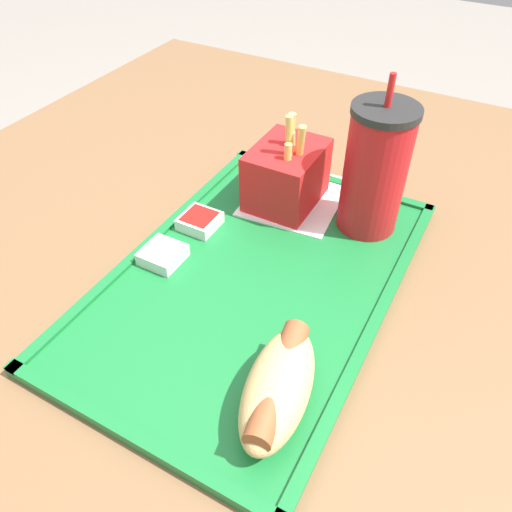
{
  "coord_description": "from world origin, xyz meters",
  "views": [
    {
      "loc": [
        0.33,
        0.19,
        1.12
      ],
      "look_at": [
        -0.02,
        0.0,
        0.76
      ],
      "focal_mm": 35.0,
      "sensor_mm": 36.0,
      "label": 1
    }
  ],
  "objects": [
    {
      "name": "sauce_cup_ketchup",
      "position": [
        -0.06,
        -0.1,
        0.74
      ],
      "size": [
        0.04,
        0.04,
        0.02
      ],
      "color": "silver",
      "rests_on": "food_tray"
    },
    {
      "name": "sauce_cup_mayo",
      "position": [
        0.01,
        -0.1,
        0.74
      ],
      "size": [
        0.04,
        0.04,
        0.02
      ],
      "color": "silver",
      "rests_on": "food_tray"
    },
    {
      "name": "dining_table",
      "position": [
        0.0,
        0.0,
        0.36
      ],
      "size": [
        1.2,
        1.06,
        0.72
      ],
      "color": "brown",
      "rests_on": "ground_plane"
    },
    {
      "name": "hot_dog_far",
      "position": [
        0.11,
        0.09,
        0.76
      ],
      "size": [
        0.13,
        0.08,
        0.05
      ],
      "color": "#DBB270",
      "rests_on": "food_tray"
    },
    {
      "name": "soda_cup",
      "position": [
        -0.16,
        0.08,
        0.81
      ],
      "size": [
        0.07,
        0.07,
        0.19
      ],
      "color": "red",
      "rests_on": "food_tray"
    },
    {
      "name": "food_tray",
      "position": [
        -0.02,
        0.0,
        0.73
      ],
      "size": [
        0.44,
        0.29,
        0.01
      ],
      "color": "#197233",
      "rests_on": "dining_table"
    },
    {
      "name": "paper_napkin",
      "position": [
        -0.17,
        -0.02,
        0.73
      ],
      "size": [
        0.15,
        0.13,
        0.0
      ],
      "color": "white",
      "rests_on": "food_tray"
    },
    {
      "name": "fries_carton",
      "position": [
        -0.16,
        -0.03,
        0.77
      ],
      "size": [
        0.1,
        0.08,
        0.13
      ],
      "color": "red",
      "rests_on": "food_tray"
    }
  ]
}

